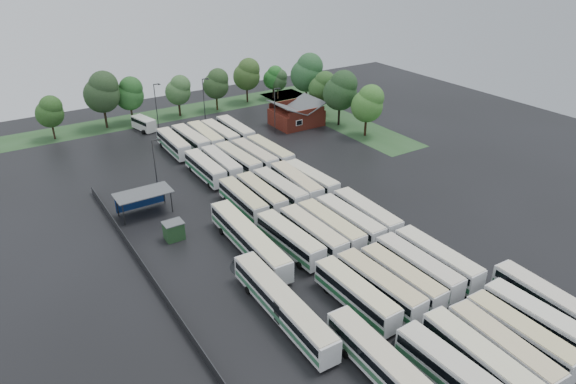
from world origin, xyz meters
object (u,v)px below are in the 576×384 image
artic_bus_west_a (396,377)px  artic_bus_east (569,314)px  brick_building (296,117)px  minibus (144,123)px

artic_bus_west_a → artic_bus_east: artic_bus_west_a is taller
brick_building → artic_bus_west_a: size_ratio=0.56×
artic_bus_east → brick_building: bearing=82.4°
brick_building → artic_bus_east: (-11.80, -69.62, -0.05)m
artic_bus_west_a → artic_bus_east: size_ratio=1.02×
artic_bus_west_a → minibus: size_ratio=2.72×
artic_bus_east → minibus: bearing=103.7°
minibus → artic_bus_west_a: bearing=-106.0°
brick_building → artic_bus_west_a: 73.98m
brick_building → artic_bus_east: brick_building is taller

